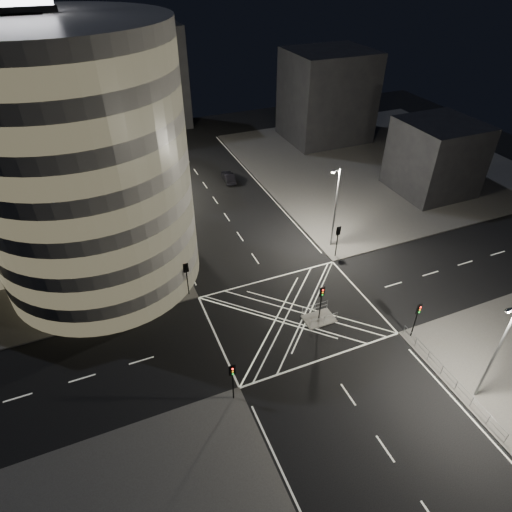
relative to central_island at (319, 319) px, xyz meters
name	(u,v)px	position (x,y,z in m)	size (l,w,h in m)	color
ground	(294,315)	(-2.00, 1.50, -0.07)	(120.00, 120.00, 0.00)	black
sidewalk_far_right	(377,162)	(27.00, 28.50, 0.00)	(42.00, 42.00, 0.15)	#494745
central_island	(319,319)	(0.00, 0.00, 0.00)	(3.00, 2.00, 0.15)	slate
office_tower_curved	(28,156)	(-22.74, 20.24, 12.58)	(30.00, 29.00, 27.20)	gray
office_block_rear	(24,105)	(-24.00, 43.50, 11.07)	(24.00, 16.00, 22.00)	gray
building_right_far	(327,96)	(24.00, 41.50, 7.58)	(14.00, 12.00, 15.00)	black
building_right_near	(435,157)	(28.00, 17.50, 5.08)	(10.00, 10.00, 10.00)	black
building_far_end	(136,80)	(-6.00, 59.50, 8.93)	(18.00, 8.00, 18.00)	black
tree_a	(163,250)	(-12.50, 10.50, 4.68)	(4.64, 4.64, 7.28)	black
tree_b	(150,219)	(-12.50, 16.50, 4.99)	(5.16, 5.16, 7.89)	black
tree_c	(141,199)	(-12.50, 22.50, 4.42)	(4.48, 4.48, 6.92)	black
tree_d	(132,172)	(-12.50, 28.50, 5.26)	(4.67, 4.67, 7.89)	black
tree_e	(126,163)	(-12.50, 34.50, 4.07)	(3.49, 3.49, 6.01)	black
traffic_signal_fl	(186,273)	(-10.80, 8.30, 2.84)	(0.55, 0.22, 4.00)	black
traffic_signal_nl	(233,376)	(-10.80, -5.30, 2.84)	(0.55, 0.22, 4.00)	black
traffic_signal_fr	(338,236)	(6.80, 8.30, 2.84)	(0.55, 0.22, 4.00)	black
traffic_signal_nr	(417,314)	(6.80, -5.30, 2.84)	(0.55, 0.22, 4.00)	black
traffic_signal_island	(321,297)	(0.00, 0.00, 2.84)	(0.55, 0.22, 4.00)	black
street_lamp_left_near	(165,227)	(-11.44, 13.50, 5.47)	(1.25, 0.25, 10.00)	slate
street_lamp_left_far	(136,161)	(-11.44, 31.50, 5.47)	(1.25, 0.25, 10.00)	slate
street_lamp_right_far	(335,206)	(7.44, 10.50, 5.47)	(1.25, 0.25, 10.00)	slate
street_lamp_right_near	(497,350)	(7.44, -12.50, 5.47)	(1.25, 0.25, 10.00)	slate
railing_near_right	(449,377)	(6.30, -10.65, 0.62)	(0.06, 11.70, 1.10)	slate
railing_island_south	(324,320)	(0.00, -0.90, 0.62)	(2.80, 0.06, 1.10)	slate
railing_island_north	(315,308)	(0.00, 0.90, 0.62)	(2.80, 0.06, 1.10)	slate
sedan	(228,177)	(1.72, 31.36, 0.61)	(1.46, 4.18, 1.38)	black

